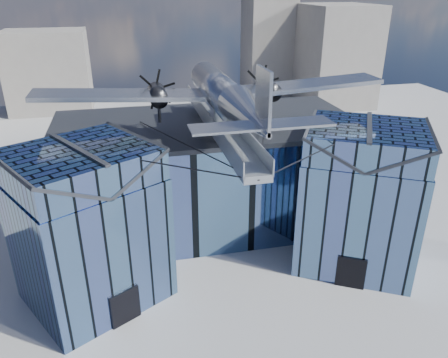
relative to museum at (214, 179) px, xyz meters
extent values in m
plane|color=gray|center=(0.00, -5.82, -5.54)|extent=(120.00, 120.00, 0.00)
cube|color=#4A6797|center=(0.00, 3.18, -0.79)|extent=(28.00, 14.00, 9.50)
cube|color=#292C32|center=(0.00, 3.18, 4.16)|extent=(28.00, 14.00, 0.40)
cube|color=#4A6797|center=(-10.50, -6.82, -0.79)|extent=(11.79, 11.43, 9.50)
cube|color=#4A6797|center=(-10.50, -6.82, 5.06)|extent=(11.56, 11.20, 2.20)
cube|color=#292C32|center=(-12.45, -7.94, 5.06)|extent=(7.98, 9.23, 2.40)
cube|color=#292C32|center=(-8.55, -5.69, 5.06)|extent=(7.98, 9.23, 2.40)
cube|color=#292C32|center=(-10.50, -6.82, 6.21)|extent=(4.30, 7.10, 0.18)
cube|color=black|center=(-8.48, -10.33, -4.24)|extent=(2.03, 1.32, 2.60)
cube|color=black|center=(-6.60, -4.57, -0.79)|extent=(0.34, 0.34, 9.50)
cube|color=#4A6797|center=(10.50, -6.82, -0.79)|extent=(11.79, 11.43, 9.50)
cube|color=#4A6797|center=(10.50, -6.82, 5.06)|extent=(11.56, 11.20, 2.20)
cube|color=#292C32|center=(8.55, -5.69, 5.06)|extent=(7.98, 9.23, 2.40)
cube|color=#292C32|center=(12.45, -7.94, 5.06)|extent=(7.98, 9.23, 2.40)
cube|color=#292C32|center=(10.50, -6.82, 6.21)|extent=(4.30, 7.10, 0.18)
cube|color=black|center=(8.48, -10.33, -4.24)|extent=(2.03, 1.32, 2.60)
cube|color=black|center=(6.60, -4.57, -0.79)|extent=(0.34, 0.34, 9.50)
cube|color=#979DA4|center=(0.00, -2.32, 5.56)|extent=(1.80, 21.00, 0.50)
cube|color=#979DA4|center=(-0.90, -2.32, 6.21)|extent=(0.08, 21.00, 1.10)
cube|color=#979DA4|center=(0.90, -2.32, 6.21)|extent=(0.08, 21.00, 1.10)
cylinder|color=#979DA4|center=(0.00, 7.18, 4.89)|extent=(0.44, 0.44, 1.35)
cylinder|color=#979DA4|center=(0.00, 1.18, 4.89)|extent=(0.44, 0.44, 1.35)
cylinder|color=#979DA4|center=(0.00, -2.82, 4.89)|extent=(0.44, 0.44, 1.35)
cylinder|color=#979DA4|center=(0.00, -1.82, 6.51)|extent=(0.70, 0.70, 1.40)
cylinder|color=black|center=(-5.25, -9.82, 5.86)|extent=(10.55, 6.08, 0.69)
cylinder|color=black|center=(5.25, -9.82, 5.86)|extent=(10.55, 6.08, 0.69)
cylinder|color=black|center=(-3.00, -4.32, 5.01)|extent=(6.09, 17.04, 1.19)
cylinder|color=black|center=(3.00, -4.32, 5.01)|extent=(6.09, 17.04, 1.19)
cylinder|color=#9BA0A7|center=(0.00, -1.82, 8.46)|extent=(2.50, 11.00, 2.50)
sphere|color=#9BA0A7|center=(0.00, 3.68, 8.46)|extent=(2.50, 2.50, 2.50)
cube|color=black|center=(0.00, 2.68, 9.15)|extent=(1.60, 1.40, 0.50)
cone|color=#9BA0A7|center=(0.00, -10.82, 8.76)|extent=(2.50, 7.00, 2.50)
cube|color=#9BA0A7|center=(0.00, -13.12, 10.36)|extent=(0.18, 2.40, 3.40)
cube|color=#9BA0A7|center=(0.00, -13.02, 8.96)|extent=(8.00, 1.80, 0.14)
cube|color=#9BA0A7|center=(-7.00, -0.82, 8.16)|extent=(14.00, 3.20, 1.08)
cylinder|color=black|center=(-4.60, -0.22, 7.91)|extent=(1.44, 3.20, 1.44)
cone|color=black|center=(-4.60, 1.58, 7.91)|extent=(0.70, 0.70, 0.70)
cube|color=black|center=(-4.60, 1.73, 7.91)|extent=(1.05, 0.06, 3.33)
cube|color=black|center=(-4.60, 1.73, 7.91)|extent=(2.53, 0.06, 2.53)
cube|color=black|center=(-4.60, 1.73, 7.91)|extent=(3.33, 0.06, 1.05)
cylinder|color=black|center=(-4.60, -0.82, 6.69)|extent=(0.24, 0.24, 1.75)
cube|color=#9BA0A7|center=(7.00, -0.82, 8.16)|extent=(14.00, 3.20, 1.08)
cylinder|color=black|center=(4.60, -0.22, 7.91)|extent=(1.44, 3.20, 1.44)
cone|color=black|center=(4.60, 1.58, 7.91)|extent=(0.70, 0.70, 0.70)
cube|color=black|center=(4.60, 1.73, 7.91)|extent=(1.05, 0.06, 3.33)
cube|color=black|center=(4.60, 1.73, 7.91)|extent=(2.53, 0.06, 2.53)
cube|color=black|center=(4.60, 1.73, 7.91)|extent=(3.33, 0.06, 1.05)
cylinder|color=black|center=(4.60, -0.82, 6.69)|extent=(0.24, 0.24, 1.75)
cube|color=gray|center=(32.00, 42.18, 3.46)|extent=(12.00, 14.00, 18.00)
cube|color=gray|center=(-20.00, 49.18, 1.46)|extent=(14.00, 10.00, 14.00)
cube|color=gray|center=(22.00, 52.18, 7.46)|extent=(9.00, 9.00, 26.00)
cylinder|color=#301D13|center=(23.58, 7.43, -4.41)|extent=(0.32, 0.32, 2.25)
sphere|color=#234819|center=(23.58, 7.43, -2.41)|extent=(3.04, 3.04, 2.94)
camera|label=1|loc=(-7.18, -34.90, 16.13)|focal=35.00mm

